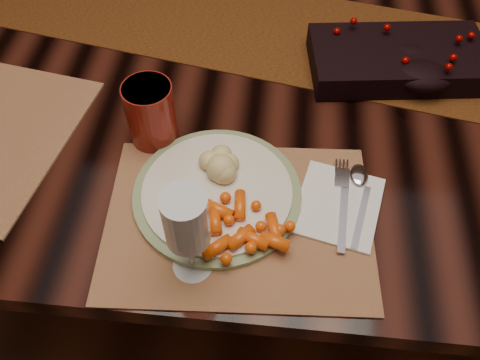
# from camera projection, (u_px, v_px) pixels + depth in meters

# --- Properties ---
(floor) EXTENTS (5.00, 5.00, 0.00)m
(floor) POSITION_uv_depth(u_px,v_px,m) (251.00, 260.00, 1.60)
(floor) COLOR black
(floor) RESTS_ON ground
(dining_table) EXTENTS (1.80, 1.00, 0.75)m
(dining_table) POSITION_uv_depth(u_px,v_px,m) (254.00, 190.00, 1.30)
(dining_table) COLOR black
(dining_table) RESTS_ON floor
(table_runner) EXTENTS (1.55, 0.60, 0.00)m
(table_runner) POSITION_uv_depth(u_px,v_px,m) (262.00, 29.00, 1.09)
(table_runner) COLOR #361D06
(table_runner) RESTS_ON dining_table
(centerpiece) EXTENTS (0.36, 0.22, 0.07)m
(centerpiece) POSITION_uv_depth(u_px,v_px,m) (399.00, 56.00, 0.98)
(centerpiece) COLOR black
(centerpiece) RESTS_ON table_runner
(placemat_main) EXTENTS (0.43, 0.33, 0.00)m
(placemat_main) POSITION_uv_depth(u_px,v_px,m) (238.00, 220.00, 0.80)
(placemat_main) COLOR brown
(placemat_main) RESTS_ON dining_table
(dinner_plate) EXTENTS (0.34, 0.34, 0.02)m
(dinner_plate) POSITION_uv_depth(u_px,v_px,m) (217.00, 193.00, 0.82)
(dinner_plate) COLOR silver
(dinner_plate) RESTS_ON placemat_main
(baby_carrots) EXTENTS (0.13, 0.12, 0.02)m
(baby_carrots) POSITION_uv_depth(u_px,v_px,m) (244.00, 225.00, 0.76)
(baby_carrots) COLOR #EC510B
(baby_carrots) RESTS_ON dinner_plate
(mashed_potatoes) EXTENTS (0.10, 0.09, 0.05)m
(mashed_potatoes) POSITION_uv_depth(u_px,v_px,m) (223.00, 159.00, 0.82)
(mashed_potatoes) COLOR tan
(mashed_potatoes) RESTS_ON dinner_plate
(turkey_shreds) EXTENTS (0.09, 0.08, 0.02)m
(turkey_shreds) POSITION_uv_depth(u_px,v_px,m) (186.00, 210.00, 0.78)
(turkey_shreds) COLOR tan
(turkey_shreds) RESTS_ON dinner_plate
(napkin) EXTENTS (0.16, 0.17, 0.01)m
(napkin) POSITION_uv_depth(u_px,v_px,m) (338.00, 205.00, 0.81)
(napkin) COLOR white
(napkin) RESTS_ON placemat_main
(fork) EXTENTS (0.04, 0.16, 0.00)m
(fork) POSITION_uv_depth(u_px,v_px,m) (343.00, 208.00, 0.80)
(fork) COLOR white
(fork) RESTS_ON napkin
(spoon) EXTENTS (0.06, 0.15, 0.00)m
(spoon) POSITION_uv_depth(u_px,v_px,m) (360.00, 203.00, 0.81)
(spoon) COLOR silver
(spoon) RESTS_ON napkin
(red_cup) EXTENTS (0.08, 0.08, 0.11)m
(red_cup) POSITION_uv_depth(u_px,v_px,m) (151.00, 113.00, 0.86)
(red_cup) COLOR maroon
(red_cup) RESTS_ON placemat_main
(wine_glass) EXTENTS (0.07, 0.07, 0.17)m
(wine_glass) POSITION_uv_depth(u_px,v_px,m) (188.00, 236.00, 0.68)
(wine_glass) COLOR #B5BCC3
(wine_glass) RESTS_ON dining_table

